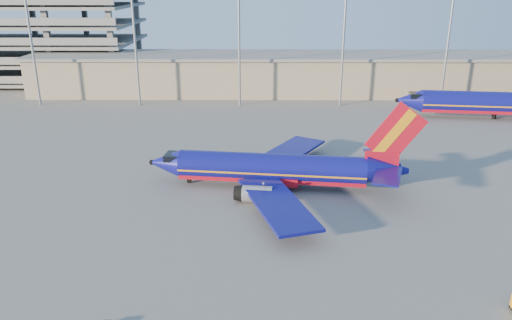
# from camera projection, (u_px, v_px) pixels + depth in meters

# --- Properties ---
(ground) EXTENTS (220.00, 220.00, 0.00)m
(ground) POSITION_uv_depth(u_px,v_px,m) (269.00, 200.00, 56.44)
(ground) COLOR slate
(ground) RESTS_ON ground
(terminal_building) EXTENTS (122.00, 16.00, 8.50)m
(terminal_building) POSITION_uv_depth(u_px,v_px,m) (310.00, 73.00, 109.51)
(terminal_building) COLOR gray
(terminal_building) RESTS_ON ground
(parking_garage) EXTENTS (62.00, 32.00, 21.40)m
(parking_garage) POSITION_uv_depth(u_px,v_px,m) (12.00, 31.00, 122.51)
(parking_garage) COLOR slate
(parking_garage) RESTS_ON ground
(light_mast_row) EXTENTS (101.60, 1.60, 28.65)m
(light_mast_row) POSITION_uv_depth(u_px,v_px,m) (292.00, 14.00, 93.77)
(light_mast_row) COLOR gray
(light_mast_row) RESTS_ON ground
(aircraft_main) EXTENTS (32.30, 30.91, 10.95)m
(aircraft_main) POSITION_uv_depth(u_px,v_px,m) (278.00, 169.00, 59.25)
(aircraft_main) COLOR navy
(aircraft_main) RESTS_ON ground
(aircraft_second) EXTENTS (37.82, 14.65, 12.83)m
(aircraft_second) POSITION_uv_depth(u_px,v_px,m) (502.00, 103.00, 88.74)
(aircraft_second) COLOR navy
(aircraft_second) RESTS_ON ground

